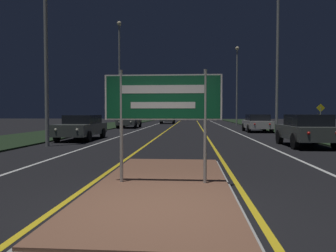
% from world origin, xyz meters
% --- Properties ---
extents(ground_plane, '(160.00, 160.00, 0.00)m').
position_xyz_m(ground_plane, '(0.00, 0.00, 0.00)').
color(ground_plane, black).
extents(median_island, '(2.86, 7.08, 0.10)m').
position_xyz_m(median_island, '(0.00, 1.77, 0.04)').
color(median_island, '#999993').
rests_on(median_island, ground_plane).
extents(verge_left, '(5.00, 100.00, 0.08)m').
position_xyz_m(verge_left, '(-9.50, 20.00, 0.04)').
color(verge_left, black).
rests_on(verge_left, ground_plane).
extents(verge_right, '(5.00, 100.00, 0.08)m').
position_xyz_m(verge_right, '(9.50, 20.00, 0.04)').
color(verge_right, black).
rests_on(verge_right, ground_plane).
extents(centre_line_yellow_left, '(0.12, 70.00, 0.01)m').
position_xyz_m(centre_line_yellow_left, '(-1.62, 25.00, 0.00)').
color(centre_line_yellow_left, gold).
rests_on(centre_line_yellow_left, ground_plane).
extents(centre_line_yellow_right, '(0.12, 70.00, 0.01)m').
position_xyz_m(centre_line_yellow_right, '(1.62, 25.00, 0.00)').
color(centre_line_yellow_right, gold).
rests_on(centre_line_yellow_right, ground_plane).
extents(lane_line_white_left, '(0.12, 70.00, 0.01)m').
position_xyz_m(lane_line_white_left, '(-4.20, 25.00, 0.00)').
color(lane_line_white_left, silver).
rests_on(lane_line_white_left, ground_plane).
extents(lane_line_white_right, '(0.12, 70.00, 0.01)m').
position_xyz_m(lane_line_white_right, '(4.20, 25.00, 0.00)').
color(lane_line_white_right, silver).
rests_on(lane_line_white_right, ground_plane).
extents(edge_line_white_left, '(0.10, 70.00, 0.01)m').
position_xyz_m(edge_line_white_left, '(-7.20, 25.00, 0.00)').
color(edge_line_white_left, silver).
rests_on(edge_line_white_left, ground_plane).
extents(edge_line_white_right, '(0.10, 70.00, 0.01)m').
position_xyz_m(edge_line_white_right, '(7.20, 25.00, 0.00)').
color(edge_line_white_right, silver).
rests_on(edge_line_white_right, ground_plane).
extents(highway_sign, '(2.48, 0.07, 2.39)m').
position_xyz_m(highway_sign, '(0.00, 1.77, 1.82)').
color(highway_sign, '#9E9E99').
rests_on(highway_sign, median_island).
extents(streetlight_left_near, '(0.54, 0.54, 8.99)m').
position_xyz_m(streetlight_left_near, '(-6.18, 9.80, 5.89)').
color(streetlight_left_near, '#9E9E99').
rests_on(streetlight_left_near, ground_plane).
extents(streetlight_left_far, '(0.44, 0.44, 10.75)m').
position_xyz_m(streetlight_left_far, '(-6.67, 27.57, 6.28)').
color(streetlight_left_far, '#9E9E99').
rests_on(streetlight_left_far, ground_plane).
extents(streetlight_right_near, '(0.48, 0.48, 10.66)m').
position_xyz_m(streetlight_right_near, '(6.39, 17.67, 6.47)').
color(streetlight_right_near, '#9E9E99').
rests_on(streetlight_right_near, ground_plane).
extents(streetlight_right_far, '(0.47, 0.47, 9.76)m').
position_xyz_m(streetlight_right_far, '(6.20, 36.15, 5.90)').
color(streetlight_right_far, '#9E9E99').
rests_on(streetlight_right_far, ground_plane).
extents(car_receding_0, '(1.94, 4.09, 1.50)m').
position_xyz_m(car_receding_0, '(5.93, 10.51, 0.80)').
color(car_receding_0, '#4C514C').
rests_on(car_receding_0, ground_plane).
extents(car_receding_1, '(1.97, 4.18, 1.44)m').
position_xyz_m(car_receding_1, '(5.98, 22.23, 0.76)').
color(car_receding_1, silver).
rests_on(car_receding_1, ground_plane).
extents(car_approaching_0, '(1.97, 4.69, 1.44)m').
position_xyz_m(car_approaching_0, '(-5.84, 13.66, 0.75)').
color(car_approaching_0, '#4C514C').
rests_on(car_approaching_0, ground_plane).
extents(car_approaching_1, '(2.02, 4.69, 1.37)m').
position_xyz_m(car_approaching_1, '(-5.90, 28.72, 0.74)').
color(car_approaching_1, '#4C514C').
rests_on(car_approaching_1, ground_plane).
extents(car_approaching_2, '(2.00, 4.29, 1.50)m').
position_xyz_m(car_approaching_2, '(-2.89, 42.21, 0.79)').
color(car_approaching_2, '#4C514C').
rests_on(car_approaching_2, ground_plane).
extents(warning_sign, '(0.60, 0.06, 2.15)m').
position_xyz_m(warning_sign, '(9.87, 19.17, 1.38)').
color(warning_sign, '#9E9E99').
rests_on(warning_sign, verge_right).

